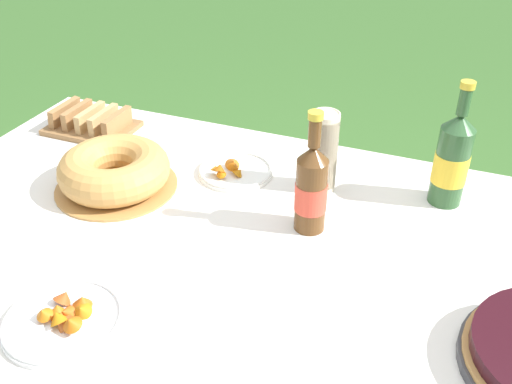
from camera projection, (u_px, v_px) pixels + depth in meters
garden_table at (258, 267)px, 1.33m from camera, size 1.83×1.05×0.75m
tablecloth at (258, 249)px, 1.30m from camera, size 1.84×1.06×0.10m
bundt_cake at (114, 171)px, 1.46m from camera, size 0.32×0.32×0.10m
cup_stack at (323, 152)px, 1.43m from camera, size 0.07×0.07×0.21m
cider_bottle_green at (452, 160)px, 1.37m from camera, size 0.08×0.08×0.32m
cider_bottle_amber at (311, 188)px, 1.28m from camera, size 0.07×0.07×0.30m
snack_plate_near at (64, 318)px, 1.08m from camera, size 0.23×0.23×0.06m
snack_plate_left at (235, 170)px, 1.54m from camera, size 0.20×0.20×0.06m
bread_board at (91, 123)px, 1.76m from camera, size 0.26×0.18×0.07m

